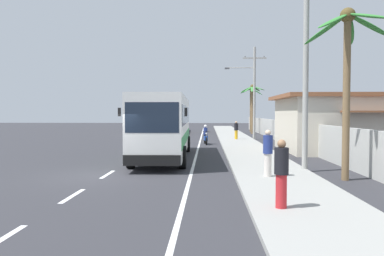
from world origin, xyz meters
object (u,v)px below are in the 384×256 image
at_px(palm_second, 253,99).
at_px(palm_nearest, 251,100).
at_px(pedestrian_near_kerb, 281,172).
at_px(palm_third, 348,55).
at_px(pedestrian_midwalk, 268,152).
at_px(utility_pole_mid, 253,90).
at_px(pedestrian_far_walk, 236,130).
at_px(coach_bus_foreground, 165,124).
at_px(utility_pole_nearest, 306,58).
at_px(motorcycle_beside_bus, 206,136).
at_px(coach_bus_far_lane, 164,117).

bearing_deg(palm_second, palm_nearest, 86.37).
xyz_separation_m(pedestrian_near_kerb, palm_third, (3.36, 4.90, 3.66)).
relative_size(pedestrian_midwalk, utility_pole_mid, 0.20).
relative_size(pedestrian_near_kerb, palm_nearest, 0.29).
xyz_separation_m(pedestrian_midwalk, pedestrian_far_walk, (0.33, 20.51, -0.07)).
bearing_deg(palm_second, coach_bus_foreground, -107.32).
bearing_deg(utility_pole_mid, coach_bus_foreground, -114.17).
height_order(utility_pole_mid, palm_second, utility_pole_mid).
bearing_deg(utility_pole_nearest, palm_third, -62.41).
relative_size(coach_bus_foreground, pedestrian_near_kerb, 6.66).
distance_m(utility_pole_mid, palm_third, 21.74).
distance_m(motorcycle_beside_bus, palm_second, 17.05).
xyz_separation_m(pedestrian_far_walk, utility_pole_nearest, (1.58, -18.42, 3.90)).
height_order(palm_nearest, palm_third, palm_third).
height_order(motorcycle_beside_bus, pedestrian_far_walk, pedestrian_far_walk).
height_order(coach_bus_far_lane, motorcycle_beside_bus, coach_bus_far_lane).
bearing_deg(pedestrian_midwalk, utility_pole_nearest, -41.18).
distance_m(utility_pole_mid, palm_second, 10.34).
bearing_deg(coach_bus_foreground, coach_bus_far_lane, 96.62).
height_order(pedestrian_far_walk, palm_nearest, palm_nearest).
xyz_separation_m(palm_nearest, palm_third, (-0.49, -36.36, 0.41)).
height_order(coach_bus_foreground, palm_nearest, palm_nearest).
distance_m(pedestrian_near_kerb, utility_pole_nearest, 8.23).
height_order(coach_bus_far_lane, palm_second, palm_second).
bearing_deg(palm_third, palm_second, 89.62).
relative_size(coach_bus_foreground, palm_third, 1.79).
relative_size(coach_bus_foreground, palm_nearest, 1.92).
bearing_deg(palm_nearest, pedestrian_far_walk, -101.04).
xyz_separation_m(utility_pole_nearest, utility_pole_mid, (0.10, 19.73, -0.18)).
bearing_deg(coach_bus_far_lane, pedestrian_near_kerb, -79.24).
bearing_deg(motorcycle_beside_bus, pedestrian_far_walk, 56.09).
height_order(pedestrian_near_kerb, utility_pole_mid, utility_pole_mid).
distance_m(coach_bus_far_lane, pedestrian_far_walk, 16.69).
xyz_separation_m(pedestrian_near_kerb, palm_nearest, (3.85, 41.26, 3.25)).
relative_size(coach_bus_foreground, motorcycle_beside_bus, 5.92).
xyz_separation_m(coach_bus_far_lane, pedestrian_midwalk, (7.96, -34.96, -0.94)).
bearing_deg(pedestrian_midwalk, coach_bus_far_lane, 14.10).
xyz_separation_m(utility_pole_mid, palm_third, (0.94, -21.72, -0.01)).
height_order(motorcycle_beside_bus, palm_nearest, palm_nearest).
bearing_deg(pedestrian_midwalk, pedestrian_far_walk, 0.35).
distance_m(motorcycle_beside_bus, palm_nearest, 21.24).
bearing_deg(palm_nearest, palm_third, -90.77).
bearing_deg(palm_nearest, pedestrian_midwalk, -95.39).
bearing_deg(pedestrian_near_kerb, palm_nearest, 114.64).
distance_m(pedestrian_midwalk, palm_nearest, 36.76).
height_order(motorcycle_beside_bus, utility_pole_mid, utility_pole_mid).
height_order(palm_second, palm_third, palm_third).
bearing_deg(coach_bus_foreground, motorcycle_beside_bus, 76.67).
bearing_deg(coach_bus_far_lane, palm_third, -72.61).
distance_m(coach_bus_foreground, utility_pole_nearest, 8.68).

